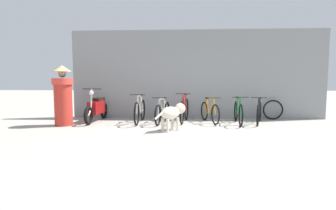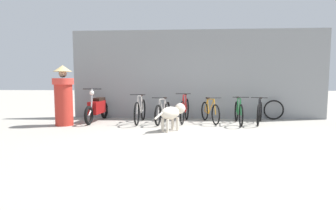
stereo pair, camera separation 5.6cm
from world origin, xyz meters
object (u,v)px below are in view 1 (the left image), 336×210
Objects in this scene: bicycle_1 at (163,112)px; spare_tire_left at (273,110)px; bicycle_0 at (140,111)px; bicycle_4 at (238,112)px; bicycle_2 at (184,110)px; motorcycle at (97,108)px; person_in_robes at (63,95)px; stray_dog at (173,113)px; bicycle_3 at (210,112)px; bicycle_5 at (259,112)px.

spare_tire_left is (3.66, 0.91, -0.00)m from bicycle_1.
bicycle_0 is 3.01m from bicycle_4.
bicycle_2 is at bearing 100.16° from bicycle_0.
spare_tire_left is at bearing 99.20° from motorcycle.
bicycle_2 is at bearing -155.57° from person_in_robes.
person_in_robes reaches higher than stray_dog.
bicycle_3 is at bearing 92.45° from motorcycle.
bicycle_1 is at bearing 92.63° from bicycle_0.
bicycle_5 is (2.27, -0.16, -0.04)m from bicycle_2.
bicycle_2 is 1.50m from stray_dog.
spare_tire_left is (3.29, 2.17, -0.14)m from stray_dog.
bicycle_0 is 2.18m from bicycle_3.
stray_dog is (-0.31, -1.47, 0.09)m from bicycle_2.
bicycle_1 is 1.01× the size of bicycle_2.
motorcycle is (-3.59, -0.04, 0.10)m from bicycle_3.
bicycle_2 is 2.28m from bicycle_5.
bicycle_2 is at bearing -94.95° from bicycle_4.
stray_dog is (-1.10, -1.46, 0.14)m from bicycle_3.
stray_dog is 3.95m from spare_tire_left.
bicycle_4 is (2.30, -0.05, 0.01)m from bicycle_1.
bicycle_0 is at bearing -72.43° from bicycle_2.
motorcycle is at bearing 102.15° from stray_dog.
bicycle_0 is 1.04× the size of bicycle_4.
motorcycle reaches higher than bicycle_4.
bicycle_5 is 0.78× the size of motorcycle.
bicycle_3 is 4.43m from person_in_robes.
bicycle_2 is at bearing -166.69° from spare_tire_left.
person_in_robes reaches higher than bicycle_2.
bicycle_3 is (0.79, -0.01, -0.05)m from bicycle_2.
bicycle_3 is at bearing 96.69° from bicycle_0.
bicycle_5 is at bearing 91.94° from bicycle_0.
bicycle_3 is at bearing -76.47° from bicycle_5.
person_in_robes is at bearing -63.86° from bicycle_5.
bicycle_3 is at bearing -102.44° from bicycle_4.
bicycle_4 is (3.01, -0.03, -0.02)m from bicycle_0.
bicycle_5 is at bearing 94.31° from bicycle_2.
motorcycle reaches higher than bicycle_0.
person_in_robes is (-0.72, -0.79, 0.45)m from motorcycle.
bicycle_3 is at bearing -162.02° from spare_tire_left.
bicycle_4 reaches higher than bicycle_3.
bicycle_1 is at bearing 87.65° from motorcycle.
bicycle_2 is 0.87× the size of motorcycle.
spare_tire_left is (4.36, 0.93, -0.04)m from bicycle_0.
bicycle_2 reaches higher than spare_tire_left.
bicycle_1 is 1.90× the size of stray_dog.
bicycle_1 is 2.97m from person_in_robes.
bicycle_4 is (0.84, -0.25, 0.01)m from bicycle_3.
motorcycle is at bearing -172.57° from spare_tire_left.
stray_dog is (0.36, -1.26, 0.14)m from bicycle_1.
bicycle_4 reaches higher than spare_tire_left.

